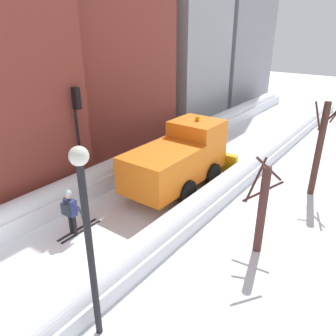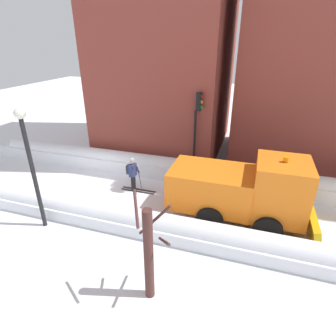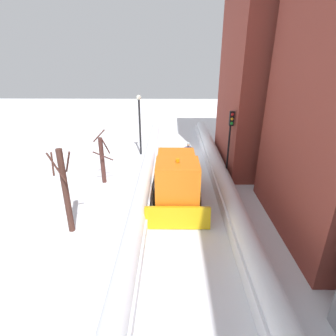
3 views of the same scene
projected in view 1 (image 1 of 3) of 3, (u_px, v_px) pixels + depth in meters
The scene contains 9 objects.
ground_plane at pixel (197, 169), 17.36m from camera, with size 80.00×80.00×0.00m, color white.
snowbank_left at pixel (160, 149), 18.47m from camera, with size 1.10×36.00×1.19m.
snowbank_right at pixel (241, 173), 15.85m from camera, with size 1.10×36.00×0.97m.
plow_truck at pixel (180, 158), 14.82m from camera, with size 3.20×5.98×3.12m.
skier at pixel (71, 211), 11.56m from camera, with size 0.62×1.80×1.81m.
traffic_light_pole at pixel (78, 121), 13.93m from camera, with size 0.28×0.42×4.66m.
street_lamp at pixel (87, 226), 6.91m from camera, with size 0.40×0.40×4.93m.
bare_tree_near at pixel (262, 208), 10.51m from camera, with size 1.24×1.21×3.52m.
bare_tree_mid at pixel (319, 148), 13.99m from camera, with size 1.07×1.20×4.18m.
Camera 1 is at (8.19, -3.67, 7.05)m, focal length 35.01 mm.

